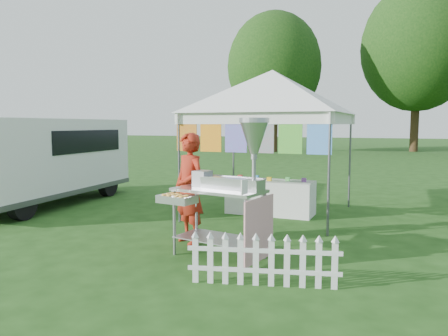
% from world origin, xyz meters
% --- Properties ---
extents(ground, '(120.00, 120.00, 0.00)m').
position_xyz_m(ground, '(0.00, 0.00, 0.00)').
color(ground, '#1B4112').
rests_on(ground, ground).
extents(canopy_main, '(4.24, 4.24, 3.45)m').
position_xyz_m(canopy_main, '(0.00, 3.49, 2.99)').
color(canopy_main, '#59595E').
rests_on(canopy_main, ground).
extents(tree_left, '(6.40, 6.40, 9.53)m').
position_xyz_m(tree_left, '(-6.00, 24.00, 5.83)').
color(tree_left, '#312012').
rests_on(tree_left, ground).
extents(tree_mid, '(7.60, 7.60, 11.52)m').
position_xyz_m(tree_mid, '(3.00, 28.00, 7.14)').
color(tree_mid, '#312012').
rests_on(tree_mid, ground).
extents(donut_cart, '(1.54, 0.95, 1.97)m').
position_xyz_m(donut_cart, '(0.39, 0.26, 1.16)').
color(donut_cart, gray).
rests_on(donut_cart, ground).
extents(vendor, '(0.76, 0.68, 1.75)m').
position_xyz_m(vendor, '(-0.54, 0.80, 0.88)').
color(vendor, '#9F2413').
rests_on(vendor, ground).
extents(cargo_van, '(2.39, 5.00, 2.01)m').
position_xyz_m(cargo_van, '(-5.35, 2.57, 1.08)').
color(cargo_van, white).
rests_on(cargo_van, ground).
extents(picket_fence, '(1.75, 0.49, 0.56)m').
position_xyz_m(picket_fence, '(1.12, -0.54, 0.29)').
color(picket_fence, white).
rests_on(picket_fence, ground).
extents(display_table, '(1.80, 0.70, 0.71)m').
position_xyz_m(display_table, '(-0.02, 3.48, 0.36)').
color(display_table, white).
rests_on(display_table, ground).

